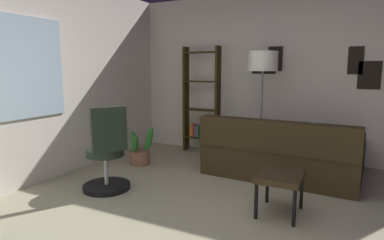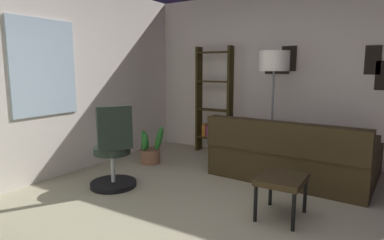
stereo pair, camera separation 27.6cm
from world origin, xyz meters
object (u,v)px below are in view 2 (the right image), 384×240
(couch, at_px, (302,157))
(bookshelf, at_px, (214,107))
(footstool, at_px, (282,182))
(office_chair, at_px, (113,156))
(potted_plant, at_px, (150,151))
(floor_lamp, at_px, (274,67))

(couch, xyz_separation_m, bookshelf, (0.60, 1.63, 0.51))
(footstool, xyz_separation_m, office_chair, (-0.28, 1.96, 0.04))
(couch, relative_size, footstool, 4.09)
(bookshelf, bearing_deg, footstool, -137.54)
(bookshelf, bearing_deg, couch, -110.18)
(footstool, distance_m, office_chair, 1.98)
(couch, height_order, office_chair, office_chair)
(couch, bearing_deg, bookshelf, 69.82)
(bookshelf, height_order, potted_plant, bookshelf)
(potted_plant, bearing_deg, floor_lamp, -64.50)
(bookshelf, distance_m, floor_lamp, 1.36)
(couch, distance_m, bookshelf, 1.81)
(bookshelf, bearing_deg, office_chair, 174.43)
(footstool, height_order, bookshelf, bookshelf)
(footstool, bearing_deg, potted_plant, 70.98)
(office_chair, bearing_deg, potted_plant, 15.11)
(couch, distance_m, potted_plant, 2.19)
(footstool, xyz_separation_m, bookshelf, (1.90, 1.74, 0.43))
(floor_lamp, bearing_deg, office_chair, 143.69)
(office_chair, relative_size, potted_plant, 1.71)
(floor_lamp, height_order, potted_plant, floor_lamp)
(bookshelf, height_order, floor_lamp, bookshelf)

